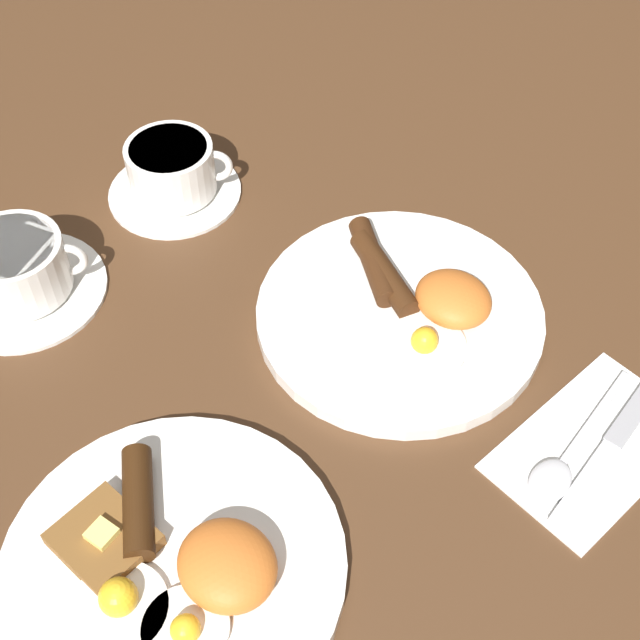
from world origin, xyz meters
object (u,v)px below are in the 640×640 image
object	(u,v)px
breakfast_plate_far	(174,566)
teacup_near	(173,174)
knife	(612,444)
breakfast_plate_near	(405,310)
teacup_far	(19,272)
spoon	(560,466)

from	to	relation	value
breakfast_plate_far	teacup_near	size ratio (longest dim) A/B	1.86
breakfast_plate_far	knife	distance (m)	0.38
teacup_near	breakfast_plate_near	bearing A→B (deg)	-170.78
teacup_near	teacup_far	bearing A→B (deg)	93.19
breakfast_plate_near	teacup_far	xyz separation A→B (m)	(0.28, 0.24, 0.02)
breakfast_plate_near	knife	xyz separation A→B (m)	(-0.22, -0.02, -0.01)
breakfast_plate_near	spoon	world-z (taller)	breakfast_plate_near
breakfast_plate_near	spoon	size ratio (longest dim) A/B	1.65
teacup_near	knife	distance (m)	0.52
spoon	breakfast_plate_far	bearing A→B (deg)	-35.57
knife	spoon	size ratio (longest dim) A/B	1.05
knife	spoon	distance (m)	0.05
teacup_near	knife	size ratio (longest dim) A/B	0.83
breakfast_plate_far	teacup_far	size ratio (longest dim) A/B	1.66
breakfast_plate_near	spoon	bearing A→B (deg)	171.45
teacup_far	spoon	distance (m)	0.53
breakfast_plate_near	knife	distance (m)	0.22
teacup_far	spoon	world-z (taller)	teacup_far
breakfast_plate_near	breakfast_plate_far	distance (m)	0.32
knife	spoon	world-z (taller)	spoon
teacup_far	knife	distance (m)	0.57
breakfast_plate_near	teacup_far	distance (m)	0.37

